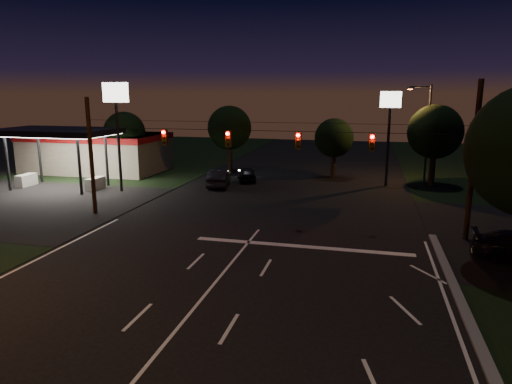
% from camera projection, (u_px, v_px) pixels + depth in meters
% --- Properties ---
extents(ground, '(140.00, 140.00, 0.00)m').
position_uv_depth(ground, '(158.00, 352.00, 14.83)').
color(ground, black).
rests_on(ground, ground).
extents(cross_street_left, '(20.00, 16.00, 0.02)m').
position_uv_depth(cross_street_left, '(10.00, 204.00, 34.70)').
color(cross_street_left, black).
rests_on(cross_street_left, ground).
extents(stop_bar, '(12.00, 0.50, 0.01)m').
position_uv_depth(stop_bar, '(301.00, 246.00, 25.04)').
color(stop_bar, silver).
rests_on(stop_bar, ground).
extents(utility_pole_right, '(0.30, 0.30, 9.00)m').
position_uv_depth(utility_pole_right, '(465.00, 239.00, 26.25)').
color(utility_pole_right, black).
rests_on(utility_pole_right, ground).
extents(utility_pole_left, '(0.28, 0.28, 8.00)m').
position_uv_depth(utility_pole_left, '(96.00, 214.00, 31.87)').
color(utility_pole_left, black).
rests_on(utility_pole_left, ground).
extents(signal_span, '(24.00, 0.40, 1.56)m').
position_uv_depth(signal_span, '(263.00, 139.00, 27.86)').
color(signal_span, black).
rests_on(signal_span, ground).
extents(gas_station, '(14.20, 16.10, 5.25)m').
position_uv_depth(gas_station, '(95.00, 150.00, 48.28)').
color(gas_station, gray).
rests_on(gas_station, ground).
extents(pole_sign_left_near, '(2.20, 0.30, 9.10)m').
position_uv_depth(pole_sign_left_near, '(116.00, 109.00, 37.50)').
color(pole_sign_left_near, black).
rests_on(pole_sign_left_near, ground).
extents(pole_sign_right, '(1.80, 0.30, 8.40)m').
position_uv_depth(pole_sign_right, '(390.00, 116.00, 40.09)').
color(pole_sign_right, black).
rests_on(pole_sign_right, ground).
extents(street_light_right_far, '(2.20, 0.35, 9.00)m').
position_uv_depth(street_light_right_far, '(425.00, 127.00, 41.45)').
color(street_light_right_far, black).
rests_on(street_light_right_far, ground).
extents(tree_far_a, '(4.20, 4.20, 6.42)m').
position_uv_depth(tree_far_a, '(125.00, 133.00, 46.71)').
color(tree_far_a, black).
rests_on(tree_far_a, ground).
extents(tree_far_b, '(4.60, 4.60, 6.98)m').
position_uv_depth(tree_far_b, '(230.00, 128.00, 48.10)').
color(tree_far_b, black).
rests_on(tree_far_b, ground).
extents(tree_far_c, '(3.80, 3.80, 5.86)m').
position_uv_depth(tree_far_c, '(334.00, 138.00, 44.70)').
color(tree_far_c, black).
rests_on(tree_far_c, ground).
extents(tree_far_d, '(4.80, 4.80, 7.30)m').
position_uv_depth(tree_far_d, '(435.00, 132.00, 40.53)').
color(tree_far_d, black).
rests_on(tree_far_d, ground).
extents(car_oncoming_a, '(2.81, 4.22, 1.34)m').
position_uv_depth(car_oncoming_a, '(247.00, 174.00, 43.67)').
color(car_oncoming_a, black).
rests_on(car_oncoming_a, ground).
extents(car_oncoming_b, '(2.56, 5.02, 1.58)m').
position_uv_depth(car_oncoming_b, '(219.00, 178.00, 41.02)').
color(car_oncoming_b, black).
rests_on(car_oncoming_b, ground).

